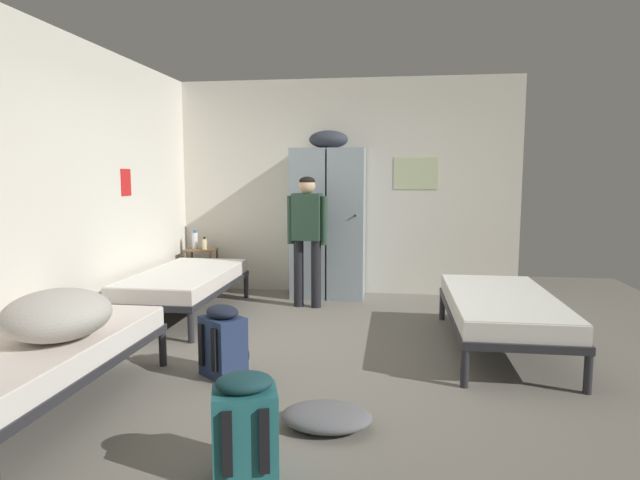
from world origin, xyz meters
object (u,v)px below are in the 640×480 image
locker_bank (328,220)px  shelf_unit (201,266)px  bed_right (501,307)px  lotion_bottle (204,244)px  bedding_heap (58,315)px  person_traveler (307,229)px  water_bottle (195,240)px  backpack_navy (224,342)px  backpack_teal (245,428)px  clothes_pile_grey (327,417)px  bed_left_rear (185,281)px  bed_left_front (37,355)px

locker_bank → shelf_unit: size_ratio=3.63×
bed_right → lotion_bottle: lotion_bottle is taller
bedding_heap → person_traveler: size_ratio=0.46×
shelf_unit → bedding_heap: 3.61m
bedding_heap → water_bottle: bearing=97.6°
bed_right → person_traveler: person_traveler is taller
backpack_navy → backpack_teal: bearing=-67.7°
shelf_unit → clothes_pile_grey: (2.11, -3.54, -0.28)m
lotion_bottle → backpack_teal: 4.44m
bed_right → water_bottle: 4.00m
shelf_unit → lotion_bottle: bearing=-29.7°
shelf_unit → water_bottle: bearing=166.0°
locker_bank → bed_left_rear: size_ratio=1.09×
bed_left_rear → clothes_pile_grey: bed_left_rear is taller
locker_bank → lotion_bottle: size_ratio=12.36×
locker_bank → bed_right: bearing=-46.6°
shelf_unit → person_traveler: 1.71m
person_traveler → backpack_teal: size_ratio=2.75×
bed_left_rear → shelf_unit: bearing=102.3°
bed_left_rear → backpack_teal: 3.34m
bed_left_front → backpack_navy: 1.26m
backpack_teal → shelf_unit: bearing=113.2°
bed_right → bed_left_rear: same height
locker_bank → clothes_pile_grey: bearing=-83.1°
person_traveler → lotion_bottle: person_traveler is taller
bed_left_rear → backpack_teal: size_ratio=3.45×
bed_left_rear → lotion_bottle: (-0.18, 1.11, 0.26)m
clothes_pile_grey → lotion_bottle: bearing=120.2°
bed_left_rear → bed_right: bearing=-12.7°
water_bottle → backpack_teal: water_bottle is taller
lotion_bottle → backpack_teal: (1.70, -4.09, -0.38)m
bed_right → locker_bank: bearing=133.4°
locker_bank → bed_left_front: locker_bank is taller
bed_right → water_bottle: (-3.51, 1.89, 0.30)m
lotion_bottle → backpack_teal: size_ratio=0.30×
shelf_unit → person_traveler: size_ratio=0.38×
bedding_heap → person_traveler: person_traveler is taller
backpack_navy → locker_bank: bearing=80.8°
bedding_heap → backpack_navy: (0.83, 0.77, -0.39)m
bed_left_rear → bed_left_front: bearing=-90.0°
bedding_heap → water_bottle: 3.63m
clothes_pile_grey → bed_left_rear: bearing=127.8°
bed_left_rear → clothes_pile_grey: size_ratio=3.43×
bed_right → bed_left_front: bearing=-151.6°
locker_bank → bed_left_front: bearing=-111.8°
bed_left_front → bedding_heap: bearing=5.3°
shelf_unit → clothes_pile_grey: bearing=-59.2°
backpack_teal → clothes_pile_grey: bearing=59.7°
lotion_bottle → clothes_pile_grey: 4.09m
bed_right → bed_left_front: same height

